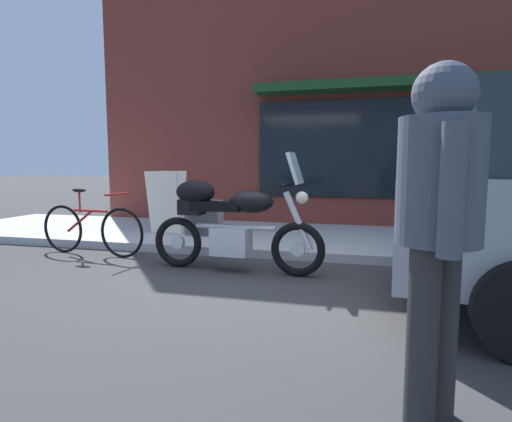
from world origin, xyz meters
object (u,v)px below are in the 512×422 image
object	(u,v)px
touring_motorcycle	(225,220)
parked_bicycle	(91,228)
pedestrian_walking	(439,203)
sandwich_board_sign	(167,202)

from	to	relation	value
touring_motorcycle	parked_bicycle	bearing A→B (deg)	171.30
pedestrian_walking	sandwich_board_sign	size ratio (longest dim) A/B	1.65
parked_bicycle	pedestrian_walking	bearing A→B (deg)	-35.93
parked_bicycle	pedestrian_walking	xyz separation A→B (m)	(3.96, -2.87, 0.70)
touring_motorcycle	pedestrian_walking	distance (m)	3.21
parked_bicycle	sandwich_board_sign	xyz separation A→B (m)	(0.50, 1.30, 0.26)
touring_motorcycle	parked_bicycle	world-z (taller)	touring_motorcycle
parked_bicycle	pedestrian_walking	size ratio (longest dim) A/B	1.00
parked_bicycle	sandwich_board_sign	bearing A→B (deg)	68.94
parked_bicycle	sandwich_board_sign	distance (m)	1.42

